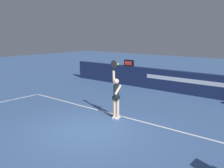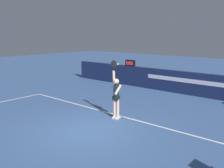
# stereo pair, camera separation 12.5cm
# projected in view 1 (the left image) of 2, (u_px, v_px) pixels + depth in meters

# --- Properties ---
(ground_plane) EXTENTS (60.00, 60.00, 0.00)m
(ground_plane) POSITION_uv_depth(u_px,v_px,m) (87.00, 131.00, 8.83)
(ground_plane) COLOR #3C5D90
(court_lines) EXTENTS (12.16, 5.97, 0.00)m
(court_lines) POSITION_uv_depth(u_px,v_px,m) (68.00, 139.00, 8.17)
(court_lines) COLOR white
(court_lines) RESTS_ON ground
(back_wall) EXTENTS (16.39, 0.29, 1.29)m
(back_wall) POSITION_uv_depth(u_px,v_px,m) (179.00, 82.00, 14.35)
(back_wall) COLOR #162146
(back_wall) RESTS_ON ground
(speed_display) EXTENTS (0.70, 0.19, 0.41)m
(speed_display) POSITION_uv_depth(u_px,v_px,m) (129.00, 63.00, 16.42)
(speed_display) COLOR black
(speed_display) RESTS_ON back_wall
(tennis_player) EXTENTS (0.47, 0.47, 2.39)m
(tennis_player) POSITION_uv_depth(u_px,v_px,m) (116.00, 95.00, 9.93)
(tennis_player) COLOR beige
(tennis_player) RESTS_ON ground
(tennis_ball) EXTENTS (0.07, 0.07, 0.07)m
(tennis_ball) POSITION_uv_depth(u_px,v_px,m) (118.00, 64.00, 9.46)
(tennis_ball) COLOR #C4E12B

